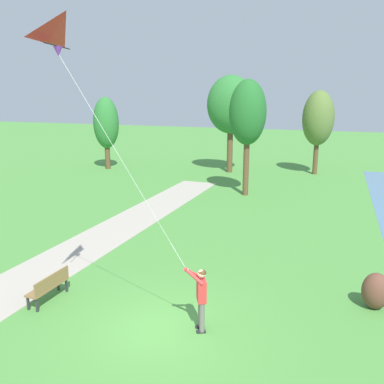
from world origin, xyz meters
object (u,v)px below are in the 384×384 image
flying_kite (67,35)px  tree_behind_path (318,119)px  park_bench_near_walkway (49,285)px  tree_lakeside_far (106,124)px  person_kite_flyer (201,294)px  lakeside_shrub (376,291)px  tree_treeline_right (248,114)px  tree_horizon_far (231,105)px

flying_kite → tree_behind_path: flying_kite is taller
park_bench_near_walkway → tree_lakeside_far: size_ratio=0.27×
person_kite_flyer → tree_lakeside_far: (-14.30, 20.15, 2.58)m
person_kite_flyer → tree_behind_path: tree_behind_path is taller
lakeside_shrub → tree_treeline_right: bearing=117.5°
flying_kite → tree_lakeside_far: 24.71m
person_kite_flyer → tree_lakeside_far: size_ratio=0.32×
tree_horizon_far → tree_behind_path: size_ratio=1.18×
tree_lakeside_far → tree_behind_path: tree_behind_path is taller
park_bench_near_walkway → tree_behind_path: bearing=74.3°
tree_horizon_far → tree_lakeside_far: tree_horizon_far is taller
tree_lakeside_far → tree_behind_path: size_ratio=0.92×
tree_horizon_far → tree_behind_path: (6.32, 1.29, -0.95)m
flying_kite → tree_treeline_right: flying_kite is taller
tree_lakeside_far → lakeside_shrub: 25.77m
park_bench_near_walkway → tree_treeline_right: 15.88m
tree_treeline_right → tree_horizon_far: bearing=111.4°
park_bench_near_walkway → tree_treeline_right: (2.86, 15.00, 4.37)m
flying_kite → tree_horizon_far: 23.44m
flying_kite → park_bench_near_walkway: 7.34m
flying_kite → tree_treeline_right: (0.70, 16.39, -2.51)m
park_bench_near_walkway → tree_treeline_right: bearing=79.2°
tree_horizon_far → lakeside_shrub: (9.11, -19.17, -4.56)m
flying_kite → tree_behind_path: 25.13m
person_kite_flyer → tree_horizon_far: (-4.63, 21.93, 4.06)m
tree_lakeside_far → lakeside_shrub: (18.77, -17.39, -3.08)m
flying_kite → tree_behind_path: bearing=80.0°
flying_kite → park_bench_near_walkway: size_ratio=4.01×
lakeside_shrub → tree_behind_path: bearing=97.7°
park_bench_near_walkway → tree_horizon_far: (0.17, 21.86, 4.60)m
park_bench_near_walkway → lakeside_shrub: bearing=16.2°
tree_horizon_far → lakeside_shrub: size_ratio=6.69×
tree_horizon_far → tree_lakeside_far: bearing=-169.6°
tree_treeline_right → flying_kite: bearing=-92.5°
flying_kite → lakeside_shrub: 10.69m
tree_horizon_far → tree_treeline_right: 7.37m
person_kite_flyer → tree_treeline_right: bearing=97.3°
person_kite_flyer → flying_kite: flying_kite is taller
person_kite_flyer → park_bench_near_walkway: (-4.81, 0.07, -0.54)m
tree_behind_path → person_kite_flyer: bearing=-94.2°
tree_behind_path → lakeside_shrub: 20.96m
tree_treeline_right → lakeside_shrub: (6.42, -12.31, -4.33)m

